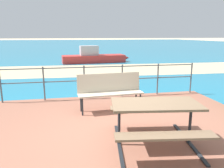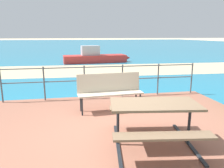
{
  "view_description": "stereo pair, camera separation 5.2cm",
  "coord_description": "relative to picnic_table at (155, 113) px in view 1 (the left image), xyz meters",
  "views": [
    {
      "loc": [
        -0.98,
        -4.04,
        1.97
      ],
      "look_at": [
        0.13,
        1.73,
        0.63
      ],
      "focal_mm": 34.85,
      "sensor_mm": 36.0,
      "label": 1
    },
    {
      "loc": [
        -0.93,
        -4.05,
        1.97
      ],
      "look_at": [
        0.13,
        1.73,
        0.63
      ],
      "focal_mm": 34.85,
      "sensor_mm": 36.0,
      "label": 2
    }
  ],
  "objects": [
    {
      "name": "park_bench",
      "position": [
        -0.45,
        1.93,
        -0.02
      ],
      "size": [
        1.67,
        0.53,
        0.95
      ],
      "rotation": [
        0.0,
        0.0,
        0.07
      ],
      "color": "#BCAD93",
      "rests_on": "patio_paving"
    },
    {
      "name": "beach_strip",
      "position": [
        -0.43,
        8.89,
        -0.64
      ],
      "size": [
        54.13,
        6.53,
        0.01
      ],
      "primitive_type": "cube",
      "rotation": [
        0.0,
        0.0,
        -0.04
      ],
      "color": "tan",
      "rests_on": "ground"
    },
    {
      "name": "picnic_table",
      "position": [
        0.0,
        0.0,
        0.0
      ],
      "size": [
        1.7,
        1.71,
        0.76
      ],
      "rotation": [
        0.0,
        0.0,
        -0.14
      ],
      "color": "#7A6047",
      "rests_on": "patio_paving"
    },
    {
      "name": "railing_fence",
      "position": [
        -0.43,
        3.11,
        0.05
      ],
      "size": [
        5.94,
        0.04,
        1.01
      ],
      "color": "#4C5156",
      "rests_on": "patio_paving"
    },
    {
      "name": "sea_water",
      "position": [
        -0.43,
        40.68,
        -0.64
      ],
      "size": [
        90.0,
        90.0,
        0.01
      ],
      "primitive_type": "cube",
      "color": "teal",
      "rests_on": "ground"
    },
    {
      "name": "ground_plane",
      "position": [
        -0.43,
        0.68,
        -0.64
      ],
      "size": [
        240.0,
        240.0,
        0.0
      ],
      "primitive_type": "plane",
      "color": "beige"
    },
    {
      "name": "boat_near",
      "position": [
        0.27,
        12.32,
        -0.26
      ],
      "size": [
        5.01,
        1.68,
        1.2
      ],
      "rotation": [
        0.0,
        0.0,
        0.09
      ],
      "color": "red",
      "rests_on": "sea_water"
    },
    {
      "name": "patio_paving",
      "position": [
        -0.43,
        0.68,
        -0.61
      ],
      "size": [
        6.4,
        5.2,
        0.06
      ],
      "primitive_type": "cube",
      "color": "#935B47",
      "rests_on": "ground"
    }
  ]
}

